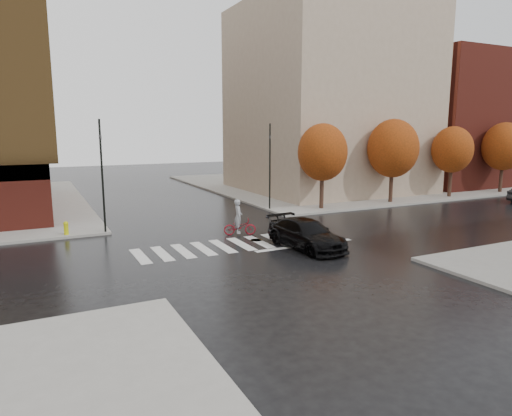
{
  "coord_description": "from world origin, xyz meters",
  "views": [
    {
      "loc": [
        -10.05,
        -21.62,
        6.25
      ],
      "look_at": [
        0.75,
        0.18,
        2.0
      ],
      "focal_mm": 32.0,
      "sensor_mm": 36.0,
      "label": 1
    }
  ],
  "objects_px": {
    "sedan": "(306,234)",
    "traffic_light_ne": "(270,162)",
    "traffic_light_nw": "(102,170)",
    "fire_hydrant": "(66,227)",
    "cyclist": "(239,223)"
  },
  "relations": [
    {
      "from": "sedan",
      "to": "traffic_light_ne",
      "type": "xyz_separation_m",
      "value": [
        3.57,
        10.8,
        3.0
      ]
    },
    {
      "from": "traffic_light_nw",
      "to": "fire_hydrant",
      "type": "bearing_deg",
      "value": -85.24
    },
    {
      "from": "cyclist",
      "to": "traffic_light_ne",
      "type": "distance_m",
      "value": 9.04
    },
    {
      "from": "sedan",
      "to": "traffic_light_ne",
      "type": "distance_m",
      "value": 11.76
    },
    {
      "from": "cyclist",
      "to": "traffic_light_nw",
      "type": "xyz_separation_m",
      "value": [
        -7.09,
        3.8,
        3.14
      ]
    },
    {
      "from": "traffic_light_nw",
      "to": "fire_hydrant",
      "type": "relative_size",
      "value": 8.44
    },
    {
      "from": "cyclist",
      "to": "traffic_light_ne",
      "type": "height_order",
      "value": "traffic_light_ne"
    },
    {
      "from": "sedan",
      "to": "cyclist",
      "type": "xyz_separation_m",
      "value": [
        -1.94,
        4.3,
        -0.02
      ]
    },
    {
      "from": "traffic_light_nw",
      "to": "traffic_light_ne",
      "type": "relative_size",
      "value": 1.03
    },
    {
      "from": "cyclist",
      "to": "traffic_light_nw",
      "type": "relative_size",
      "value": 0.32
    },
    {
      "from": "fire_hydrant",
      "to": "traffic_light_nw",
      "type": "bearing_deg",
      "value": -5.3
    },
    {
      "from": "sedan",
      "to": "fire_hydrant",
      "type": "relative_size",
      "value": 6.62
    },
    {
      "from": "traffic_light_nw",
      "to": "fire_hydrant",
      "type": "xyz_separation_m",
      "value": [
        -2.16,
        0.2,
        -3.29
      ]
    },
    {
      "from": "sedan",
      "to": "traffic_light_ne",
      "type": "height_order",
      "value": "traffic_light_ne"
    },
    {
      "from": "traffic_light_nw",
      "to": "traffic_light_ne",
      "type": "xyz_separation_m",
      "value": [
        12.6,
        2.7,
        -0.12
      ]
    }
  ]
}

